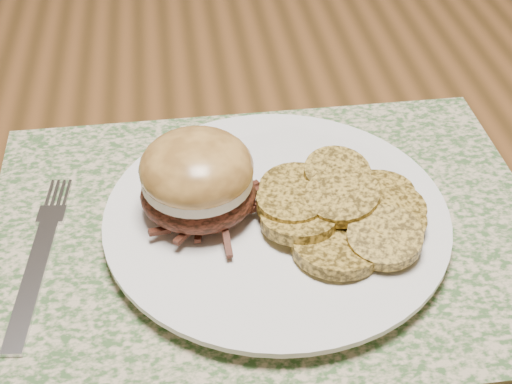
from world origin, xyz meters
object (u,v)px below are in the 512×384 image
Objects in this scene: dinner_plate at (276,219)px; pork_sandwich at (197,179)px; dining_table at (242,157)px; fork at (40,256)px.

dinner_plate is 2.33× the size of pork_sandwich.
pork_sandwich is (-0.06, -0.19, 0.13)m from dining_table.
pork_sandwich reaches higher than dinner_plate.
dinner_plate is at bearing 9.54° from fork.
dining_table is 8.07× the size of fork.
dinner_plate is 0.07m from pork_sandwich.
pork_sandwich is 0.14m from fork.
pork_sandwich is at bearing 171.18° from dinner_plate.
fork is (-0.13, -0.02, -0.05)m from pork_sandwich.
dining_table is 0.24m from pork_sandwich.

